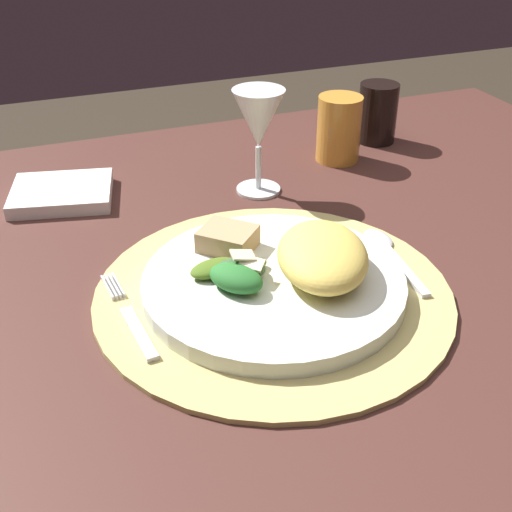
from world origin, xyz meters
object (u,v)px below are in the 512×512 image
object	(u,v)px
dining_table	(297,349)
spoon	(386,248)
wine_glass	(259,122)
dinner_plate	(273,284)
fork	(131,318)
napkin	(62,193)
amber_tumbler	(339,129)
dark_tumbler	(377,113)

from	to	relation	value
dining_table	spoon	size ratio (longest dim) A/B	8.18
spoon	wine_glass	size ratio (longest dim) A/B	1.03
dining_table	spoon	distance (m)	0.16
dinner_plate	spoon	size ratio (longest dim) A/B	1.89
fork	napkin	xyz separation A→B (m)	(-0.03, 0.31, 0.00)
dinner_plate	wine_glass	size ratio (longest dim) A/B	1.94
amber_tumbler	spoon	bearing A→B (deg)	-105.42
dining_table	wine_glass	size ratio (longest dim) A/B	8.39
dinner_plate	dark_tumbler	distance (m)	0.47
dinner_plate	wine_glass	world-z (taller)	wine_glass
dark_tumbler	spoon	bearing A→B (deg)	-117.83
dining_table	dark_tumbler	distance (m)	0.44
napkin	amber_tumbler	bearing A→B (deg)	-1.86
dark_tumbler	dining_table	bearing A→B (deg)	-131.41
dinner_plate	spoon	bearing A→B (deg)	10.66
wine_glass	dark_tumbler	bearing A→B (deg)	23.08
spoon	wine_glass	xyz separation A→B (m)	(-0.08, 0.21, 0.09)
fork	napkin	distance (m)	0.31
napkin	amber_tumbler	distance (m)	0.41
fork	dark_tumbler	size ratio (longest dim) A/B	1.67
fork	dinner_plate	bearing A→B (deg)	-1.34
napkin	dinner_plate	bearing A→B (deg)	-60.21
amber_tumbler	wine_glass	bearing A→B (deg)	-159.06
fork	amber_tumbler	size ratio (longest dim) A/B	1.59
amber_tumbler	dark_tumbler	world-z (taller)	amber_tumbler
dining_table	dinner_plate	world-z (taller)	dinner_plate
amber_tumbler	dark_tumbler	size ratio (longest dim) A/B	1.05
dining_table	dark_tumbler	xyz separation A→B (m)	(0.27, 0.31, 0.16)
spoon	amber_tumbler	xyz separation A→B (m)	(0.07, 0.27, 0.04)
wine_glass	amber_tumbler	distance (m)	0.17
spoon	dining_table	bearing A→B (deg)	175.76
dining_table	amber_tumbler	size ratio (longest dim) A/B	12.23
dining_table	wine_glass	world-z (taller)	wine_glass
dinner_plate	fork	world-z (taller)	dinner_plate
fork	wine_glass	size ratio (longest dim) A/B	1.09
dining_table	spoon	xyz separation A→B (m)	(0.10, -0.01, 0.12)
dining_table	amber_tumbler	bearing A→B (deg)	55.61
spoon	amber_tumbler	distance (m)	0.28
spoon	napkin	size ratio (longest dim) A/B	1.12
dining_table	napkin	distance (m)	0.37
napkin	amber_tumbler	xyz separation A→B (m)	(0.40, -0.01, 0.04)
dinner_plate	dining_table	bearing A→B (deg)	36.91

